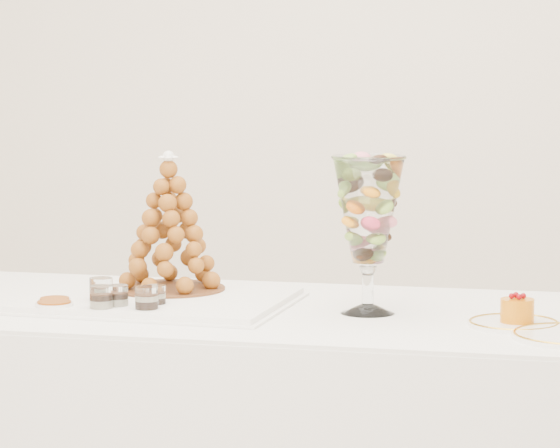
# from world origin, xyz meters

# --- Properties ---
(lace_tray) EXTENTS (0.66, 0.51, 0.02)m
(lace_tray) POSITION_xyz_m (-0.24, 0.18, 0.80)
(lace_tray) COLOR white
(lace_tray) RESTS_ON buffet_table
(macaron_vase) EXTENTS (0.17, 0.17, 0.38)m
(macaron_vase) POSITION_xyz_m (0.29, 0.18, 1.04)
(macaron_vase) COLOR white
(macaron_vase) RESTS_ON buffet_table
(cake_plate) EXTENTS (0.21, 0.21, 0.01)m
(cake_plate) POSITION_xyz_m (0.64, 0.09, 0.79)
(cake_plate) COLOR white
(cake_plate) RESTS_ON buffet_table
(verrine_a) EXTENTS (0.07, 0.07, 0.08)m
(verrine_a) POSITION_xyz_m (-0.37, 0.10, 0.83)
(verrine_a) COLOR white
(verrine_a) RESTS_ON buffet_table
(verrine_b) EXTENTS (0.07, 0.07, 0.07)m
(verrine_b) POSITION_xyz_m (-0.30, 0.04, 0.82)
(verrine_b) COLOR white
(verrine_b) RESTS_ON buffet_table
(verrine_c) EXTENTS (0.06, 0.06, 0.07)m
(verrine_c) POSITION_xyz_m (-0.22, 0.08, 0.82)
(verrine_c) COLOR white
(verrine_c) RESTS_ON buffet_table
(verrine_d) EXTENTS (0.06, 0.06, 0.08)m
(verrine_d) POSITION_xyz_m (-0.33, -0.00, 0.83)
(verrine_d) COLOR white
(verrine_d) RESTS_ON buffet_table
(verrine_e) EXTENTS (0.06, 0.06, 0.08)m
(verrine_e) POSITION_xyz_m (-0.22, 0.01, 0.83)
(verrine_e) COLOR white
(verrine_e) RESTS_ON buffet_table
(ramekin_back) EXTENTS (0.08, 0.08, 0.03)m
(ramekin_back) POSITION_xyz_m (-0.48, 0.07, 0.80)
(ramekin_back) COLOR white
(ramekin_back) RESTS_ON buffet_table
(ramekin_front) EXTENTS (0.09, 0.09, 0.03)m
(ramekin_front) POSITION_xyz_m (-0.45, 0.00, 0.80)
(ramekin_front) COLOR white
(ramekin_front) RESTS_ON buffet_table
(croquembouche) EXTENTS (0.29, 0.29, 0.36)m
(croquembouche) POSITION_xyz_m (-0.25, 0.29, 0.99)
(croquembouche) COLOR brown
(croquembouche) RESTS_ON lace_tray
(mousse_cake) EXTENTS (0.08, 0.08, 0.07)m
(mousse_cake) POSITION_xyz_m (0.65, 0.09, 0.83)
(mousse_cake) COLOR orange
(mousse_cake) RESTS_ON cake_plate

